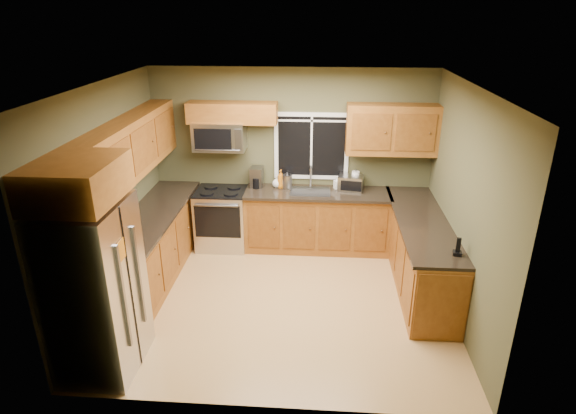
# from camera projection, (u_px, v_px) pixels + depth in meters

# --- Properties ---
(floor) EXTENTS (4.20, 4.20, 0.00)m
(floor) POSITION_uv_depth(u_px,v_px,m) (282.00, 300.00, 6.17)
(floor) COLOR tan
(floor) RESTS_ON ground
(ceiling) EXTENTS (4.20, 4.20, 0.00)m
(ceiling) POSITION_uv_depth(u_px,v_px,m) (281.00, 86.00, 5.14)
(ceiling) COLOR white
(ceiling) RESTS_ON back_wall
(back_wall) EXTENTS (4.20, 0.00, 4.20)m
(back_wall) POSITION_uv_depth(u_px,v_px,m) (292.00, 158.00, 7.32)
(back_wall) COLOR #49482C
(back_wall) RESTS_ON ground
(front_wall) EXTENTS (4.20, 0.00, 4.20)m
(front_wall) POSITION_uv_depth(u_px,v_px,m) (264.00, 283.00, 4.00)
(front_wall) COLOR #49482C
(front_wall) RESTS_ON ground
(left_wall) EXTENTS (0.00, 3.60, 3.60)m
(left_wall) POSITION_uv_depth(u_px,v_px,m) (108.00, 198.00, 5.80)
(left_wall) COLOR #49482C
(left_wall) RESTS_ON ground
(right_wall) EXTENTS (0.00, 3.60, 3.60)m
(right_wall) POSITION_uv_depth(u_px,v_px,m) (464.00, 207.00, 5.52)
(right_wall) COLOR #49482C
(right_wall) RESTS_ON ground
(window) EXTENTS (1.12, 0.03, 1.02)m
(window) POSITION_uv_depth(u_px,v_px,m) (311.00, 146.00, 7.20)
(window) COLOR white
(window) RESTS_ON back_wall
(base_cabinets_left) EXTENTS (0.60, 2.65, 0.90)m
(base_cabinets_left) POSITION_uv_depth(u_px,v_px,m) (154.00, 247.00, 6.56)
(base_cabinets_left) COLOR brown
(base_cabinets_left) RESTS_ON ground
(countertop_left) EXTENTS (0.65, 2.65, 0.04)m
(countertop_left) POSITION_uv_depth(u_px,v_px,m) (152.00, 216.00, 6.38)
(countertop_left) COLOR black
(countertop_left) RESTS_ON base_cabinets_left
(base_cabinets_back) EXTENTS (2.17, 0.60, 0.90)m
(base_cabinets_back) POSITION_uv_depth(u_px,v_px,m) (317.00, 221.00, 7.36)
(base_cabinets_back) COLOR brown
(base_cabinets_back) RESTS_ON ground
(countertop_back) EXTENTS (2.17, 0.65, 0.04)m
(countertop_back) POSITION_uv_depth(u_px,v_px,m) (318.00, 193.00, 7.15)
(countertop_back) COLOR black
(countertop_back) RESTS_ON base_cabinets_back
(base_cabinets_peninsula) EXTENTS (0.60, 2.52, 0.90)m
(base_cabinets_peninsula) POSITION_uv_depth(u_px,v_px,m) (420.00, 254.00, 6.38)
(base_cabinets_peninsula) COLOR brown
(base_cabinets_peninsula) RESTS_ON ground
(countertop_peninsula) EXTENTS (0.65, 2.50, 0.04)m
(countertop_peninsula) POSITION_uv_depth(u_px,v_px,m) (422.00, 221.00, 6.21)
(countertop_peninsula) COLOR black
(countertop_peninsula) RESTS_ON base_cabinets_peninsula
(upper_cabinets_left) EXTENTS (0.33, 2.65, 0.72)m
(upper_cabinets_left) POSITION_uv_depth(u_px,v_px,m) (131.00, 147.00, 6.03)
(upper_cabinets_left) COLOR brown
(upper_cabinets_left) RESTS_ON left_wall
(upper_cabinets_back_left) EXTENTS (1.30, 0.33, 0.30)m
(upper_cabinets_back_left) POSITION_uv_depth(u_px,v_px,m) (232.00, 113.00, 6.95)
(upper_cabinets_back_left) COLOR brown
(upper_cabinets_back_left) RESTS_ON back_wall
(upper_cabinets_back_right) EXTENTS (1.30, 0.33, 0.72)m
(upper_cabinets_back_right) POSITION_uv_depth(u_px,v_px,m) (392.00, 130.00, 6.87)
(upper_cabinets_back_right) COLOR brown
(upper_cabinets_back_right) RESTS_ON back_wall
(upper_cabinet_over_fridge) EXTENTS (0.72, 0.90, 0.38)m
(upper_cabinet_over_fridge) POSITION_uv_depth(u_px,v_px,m) (76.00, 181.00, 4.31)
(upper_cabinet_over_fridge) COLOR brown
(upper_cabinet_over_fridge) RESTS_ON left_wall
(refrigerator) EXTENTS (0.74, 0.90, 1.80)m
(refrigerator) POSITION_uv_depth(u_px,v_px,m) (96.00, 289.00, 4.75)
(refrigerator) COLOR #B7B7BC
(refrigerator) RESTS_ON ground
(range) EXTENTS (0.76, 0.69, 0.94)m
(range) POSITION_uv_depth(u_px,v_px,m) (222.00, 218.00, 7.42)
(range) COLOR #B7B7BC
(range) RESTS_ON ground
(microwave) EXTENTS (0.76, 0.41, 0.42)m
(microwave) POSITION_uv_depth(u_px,v_px,m) (219.00, 136.00, 7.06)
(microwave) COLOR #B7B7BC
(microwave) RESTS_ON back_wall
(sink) EXTENTS (0.60, 0.42, 0.36)m
(sink) POSITION_uv_depth(u_px,v_px,m) (310.00, 190.00, 7.17)
(sink) COLOR slate
(sink) RESTS_ON countertop_back
(toaster_oven) EXTENTS (0.40, 0.34, 0.23)m
(toaster_oven) POSITION_uv_depth(u_px,v_px,m) (351.00, 183.00, 7.18)
(toaster_oven) COLOR #B7B7BC
(toaster_oven) RESTS_ON countertop_back
(coffee_maker) EXTENTS (0.19, 0.25, 0.30)m
(coffee_maker) POSITION_uv_depth(u_px,v_px,m) (257.00, 178.00, 7.31)
(coffee_maker) COLOR slate
(coffee_maker) RESTS_ON countertop_back
(kettle) EXTENTS (0.15, 0.15, 0.27)m
(kettle) POSITION_uv_depth(u_px,v_px,m) (287.00, 181.00, 7.22)
(kettle) COLOR #B7B7BC
(kettle) RESTS_ON countertop_back
(paper_towel_roll) EXTENTS (0.12, 0.12, 0.29)m
(paper_towel_roll) POSITION_uv_depth(u_px,v_px,m) (355.00, 180.00, 7.25)
(paper_towel_roll) COLOR white
(paper_towel_roll) RESTS_ON countertop_back
(soap_bottle_a) EXTENTS (0.14, 0.14, 0.28)m
(soap_bottle_a) POSITION_uv_depth(u_px,v_px,m) (281.00, 179.00, 7.26)
(soap_bottle_a) COLOR #C56C12
(soap_bottle_a) RESTS_ON countertop_back
(soap_bottle_b) EXTENTS (0.11, 0.11, 0.19)m
(soap_bottle_b) POSITION_uv_depth(u_px,v_px,m) (337.00, 183.00, 7.24)
(soap_bottle_b) COLOR white
(soap_bottle_b) RESTS_ON countertop_back
(soap_bottle_c) EXTENTS (0.15, 0.15, 0.18)m
(soap_bottle_c) POSITION_uv_depth(u_px,v_px,m) (277.00, 182.00, 7.30)
(soap_bottle_c) COLOR white
(soap_bottle_c) RESTS_ON countertop_back
(cordless_phone) EXTENTS (0.11, 0.11, 0.21)m
(cordless_phone) POSITION_uv_depth(u_px,v_px,m) (458.00, 250.00, 5.30)
(cordless_phone) COLOR black
(cordless_phone) RESTS_ON countertop_peninsula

